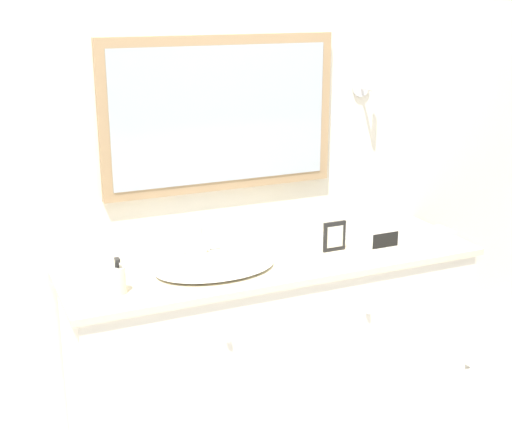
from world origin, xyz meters
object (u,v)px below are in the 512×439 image
at_px(soap_bottle, 118,280).
at_px(picture_frame, 334,236).
at_px(sink_basin, 215,266).
at_px(appliance_box, 377,236).

bearing_deg(soap_bottle, picture_frame, 4.63).
distance_m(sink_basin, picture_frame, 0.61).
xyz_separation_m(appliance_box, picture_frame, (-0.22, 0.03, 0.02)).
relative_size(soap_bottle, appliance_box, 0.79).
bearing_deg(picture_frame, sink_basin, -179.91).
bearing_deg(soap_bottle, appliance_box, 2.68).
height_order(sink_basin, picture_frame, sink_basin).
relative_size(soap_bottle, picture_frame, 1.08).
bearing_deg(soap_bottle, sink_basin, 10.64).
bearing_deg(sink_basin, appliance_box, -1.74).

